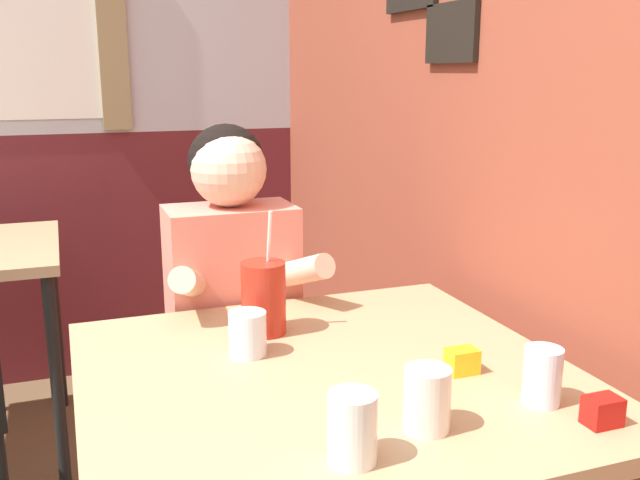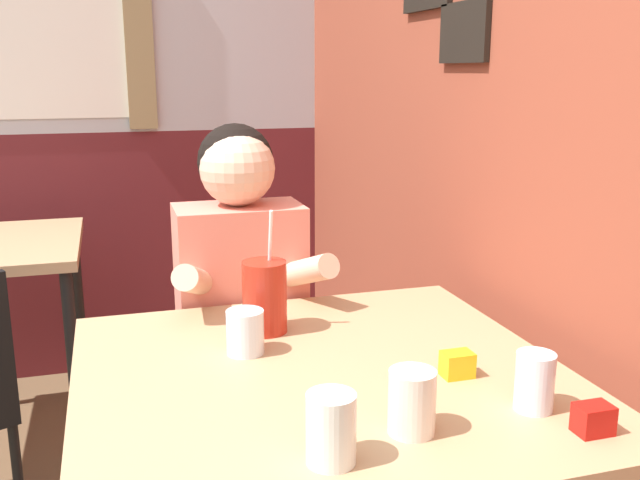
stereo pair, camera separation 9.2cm
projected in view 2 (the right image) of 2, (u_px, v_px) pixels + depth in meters
brick_wall_right at (432, 75)px, 2.20m from camera, size 0.08×4.41×2.70m
back_wall at (58, 72)px, 3.03m from camera, size 5.25×0.09×2.70m
main_table at (323, 403)px, 1.43m from camera, size 0.96×0.93×0.78m
person_seated at (242, 336)px, 1.98m from camera, size 0.42×0.40×1.23m
cocktail_pitcher at (265, 297)px, 1.62m from camera, size 0.10×0.10×0.29m
glass_near_pitcher at (535, 382)px, 1.25m from camera, size 0.07×0.07×0.10m
glass_center at (331, 429)px, 1.08m from camera, size 0.08×0.08×0.11m
glass_far_side at (412, 402)px, 1.17m from camera, size 0.08×0.08×0.11m
glass_by_brick at (245, 332)px, 1.50m from camera, size 0.08×0.08×0.09m
condiment_ketchup at (593, 419)px, 1.17m from camera, size 0.06×0.04×0.05m
condiment_mustard at (457, 364)px, 1.39m from camera, size 0.06×0.04×0.05m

